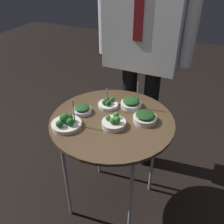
# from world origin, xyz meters

# --- Properties ---
(ground_plane) EXTENTS (8.00, 8.00, 0.00)m
(ground_plane) POSITION_xyz_m (0.00, 0.00, 0.00)
(ground_plane) COLOR black
(serving_cart) EXTENTS (0.71, 0.71, 0.72)m
(serving_cart) POSITION_xyz_m (0.00, 0.00, 0.68)
(serving_cart) COLOR brown
(serving_cart) RESTS_ON ground_plane
(bowl_spinach_front_left) EXTENTS (0.11, 0.11, 0.05)m
(bowl_spinach_front_left) POSITION_xyz_m (-0.19, -0.01, 0.74)
(bowl_spinach_front_left) COLOR silver
(bowl_spinach_front_left) RESTS_ON serving_cart
(bowl_spinach_mid_right) EXTENTS (0.13, 0.13, 0.17)m
(bowl_spinach_mid_right) POSITION_xyz_m (0.05, 0.18, 0.75)
(bowl_spinach_mid_right) COLOR white
(bowl_spinach_mid_right) RESTS_ON serving_cart
(bowl_broccoli_far_rim) EXTENTS (0.17, 0.17, 0.17)m
(bowl_broccoli_far_rim) POSITION_xyz_m (-0.20, -0.17, 0.75)
(bowl_broccoli_far_rim) COLOR silver
(bowl_broccoli_far_rim) RESTS_ON serving_cart
(bowl_broccoli_mid_left) EXTENTS (0.13, 0.13, 0.07)m
(bowl_broccoli_mid_left) POSITION_xyz_m (0.04, -0.05, 0.75)
(bowl_broccoli_mid_left) COLOR silver
(bowl_broccoli_mid_left) RESTS_ON serving_cart
(bowl_spinach_front_center) EXTENTS (0.13, 0.13, 0.06)m
(bowl_spinach_front_center) POSITION_xyz_m (0.18, 0.06, 0.75)
(bowl_spinach_front_center) COLOR silver
(bowl_spinach_front_center) RESTS_ON serving_cart
(bowl_broccoli_back_left) EXTENTS (0.12, 0.12, 0.14)m
(bowl_broccoli_back_left) POSITION_xyz_m (-0.08, 0.12, 0.74)
(bowl_broccoli_back_left) COLOR white
(bowl_broccoli_back_left) RESTS_ON serving_cart
(waiter_figure) EXTENTS (0.65, 0.24, 1.75)m
(waiter_figure) POSITION_xyz_m (0.00, 0.48, 1.11)
(waiter_figure) COLOR black
(waiter_figure) RESTS_ON ground_plane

